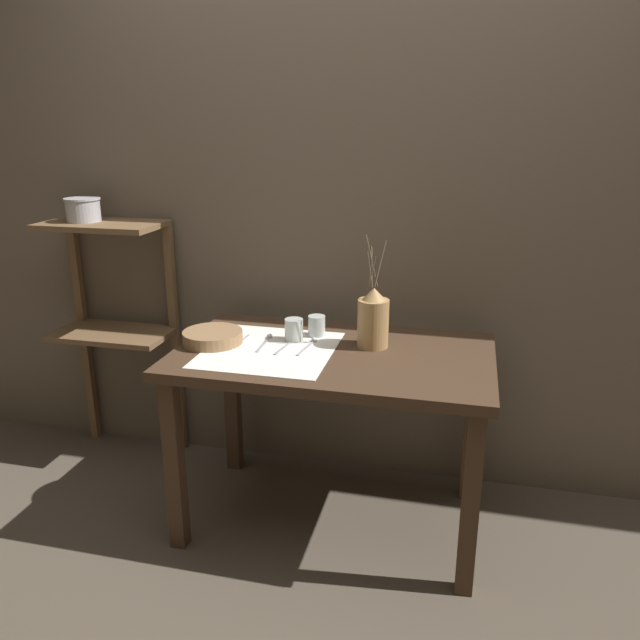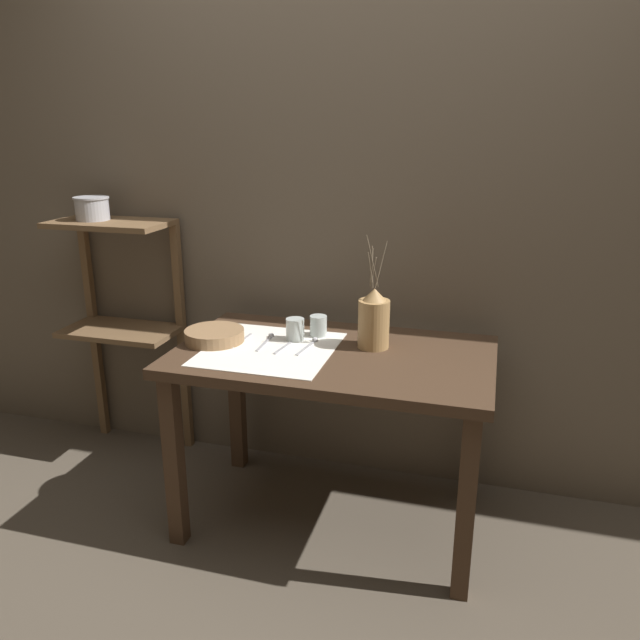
% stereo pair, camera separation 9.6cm
% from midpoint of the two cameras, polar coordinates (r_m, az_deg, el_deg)
% --- Properties ---
extents(ground_plane, '(12.00, 12.00, 0.00)m').
position_cam_midpoint_polar(ground_plane, '(2.69, 0.04, -17.68)').
color(ground_plane, brown).
extents(stone_wall_back, '(7.00, 0.06, 2.40)m').
position_cam_midpoint_polar(stone_wall_back, '(2.67, 2.40, 9.97)').
color(stone_wall_back, brown).
rests_on(stone_wall_back, ground_plane).
extents(wooden_table, '(1.19, 0.71, 0.73)m').
position_cam_midpoint_polar(wooden_table, '(2.38, 0.04, -5.23)').
color(wooden_table, '#422D1E').
rests_on(wooden_table, ground_plane).
extents(wooden_shelf_unit, '(0.52, 0.29, 1.14)m').
position_cam_midpoint_polar(wooden_shelf_unit, '(3.02, -19.19, 1.95)').
color(wooden_shelf_unit, brown).
rests_on(wooden_shelf_unit, ground_plane).
extents(linen_cloth, '(0.48, 0.50, 0.00)m').
position_cam_midpoint_polar(linen_cloth, '(2.37, -5.79, -2.72)').
color(linen_cloth, white).
rests_on(linen_cloth, wooden_table).
extents(pitcher_with_flowers, '(0.12, 0.12, 0.43)m').
position_cam_midpoint_polar(pitcher_with_flowers, '(2.37, 3.72, 0.04)').
color(pitcher_with_flowers, '#A87F4C').
rests_on(pitcher_with_flowers, wooden_table).
extents(wooden_bowl, '(0.23, 0.23, 0.05)m').
position_cam_midpoint_polar(wooden_bowl, '(2.46, -10.89, -1.57)').
color(wooden_bowl, '#8E6B47').
rests_on(wooden_bowl, wooden_table).
extents(glass_tumbler_near, '(0.07, 0.07, 0.09)m').
position_cam_midpoint_polar(glass_tumbler_near, '(2.44, -3.53, -0.90)').
color(glass_tumbler_near, '#B7C1BC').
rests_on(glass_tumbler_near, wooden_table).
extents(glass_tumbler_far, '(0.07, 0.07, 0.08)m').
position_cam_midpoint_polar(glass_tumbler_far, '(2.49, -1.41, -0.54)').
color(glass_tumbler_far, '#B7C1BC').
rests_on(glass_tumbler_far, wooden_table).
extents(fork_inner, '(0.02, 0.17, 0.00)m').
position_cam_midpoint_polar(fork_inner, '(2.46, -8.42, -1.99)').
color(fork_inner, '#A8A8AD').
rests_on(fork_inner, wooden_table).
extents(spoon_outer, '(0.02, 0.19, 0.02)m').
position_cam_midpoint_polar(spoon_outer, '(2.46, -5.96, -1.79)').
color(spoon_outer, '#A8A8AD').
rests_on(spoon_outer, wooden_table).
extents(knife_center, '(0.04, 0.17, 0.00)m').
position_cam_midpoint_polar(knife_center, '(2.38, -4.42, -2.48)').
color(knife_center, '#A8A8AD').
rests_on(knife_center, wooden_table).
extents(spoon_inner, '(0.04, 0.19, 0.02)m').
position_cam_midpoint_polar(spoon_inner, '(2.41, -1.97, -2.13)').
color(spoon_inner, '#A8A8AD').
rests_on(spoon_inner, wooden_table).
extents(metal_pot_large, '(0.15, 0.15, 0.10)m').
position_cam_midpoint_polar(metal_pot_large, '(2.96, -21.74, 9.41)').
color(metal_pot_large, '#A8A8AD').
rests_on(metal_pot_large, wooden_shelf_unit).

